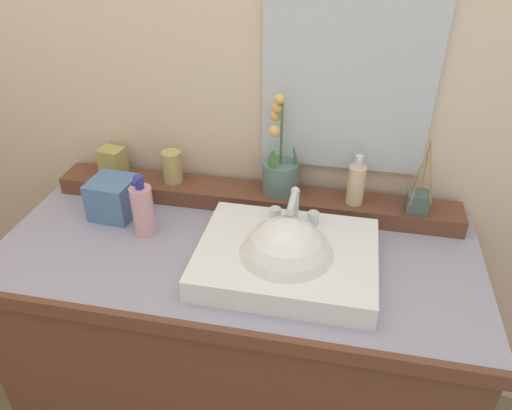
% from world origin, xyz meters
% --- Properties ---
extents(wall_back, '(3.35, 0.20, 2.54)m').
position_xyz_m(wall_back, '(0.00, 0.42, 1.27)').
color(wall_back, beige).
rests_on(wall_back, ground).
extents(vanity_cabinet, '(1.39, 0.63, 0.84)m').
position_xyz_m(vanity_cabinet, '(0.00, -0.00, 0.42)').
color(vanity_cabinet, brown).
rests_on(vanity_cabinet, ground).
extents(back_ledge, '(1.31, 0.12, 0.06)m').
position_xyz_m(back_ledge, '(0.00, 0.24, 0.87)').
color(back_ledge, brown).
rests_on(back_ledge, vanity_cabinet).
extents(sink_basin, '(0.48, 0.37, 0.28)m').
position_xyz_m(sink_basin, '(0.16, -0.07, 0.87)').
color(sink_basin, white).
rests_on(sink_basin, vanity_cabinet).
extents(potted_plant, '(0.12, 0.11, 0.33)m').
position_xyz_m(potted_plant, '(0.08, 0.25, 0.97)').
color(potted_plant, slate).
rests_on(potted_plant, back_ledge).
extents(soap_dispenser, '(0.05, 0.06, 0.16)m').
position_xyz_m(soap_dispenser, '(0.32, 0.23, 0.96)').
color(soap_dispenser, '#D7B88E').
rests_on(soap_dispenser, back_ledge).
extents(tumbler_cup, '(0.06, 0.06, 0.11)m').
position_xyz_m(tumbler_cup, '(-0.27, 0.24, 0.95)').
color(tumbler_cup, tan).
rests_on(tumbler_cup, back_ledge).
extents(reed_diffuser, '(0.08, 0.10, 0.24)m').
position_xyz_m(reed_diffuser, '(0.51, 0.22, 0.93)').
color(reed_diffuser, '#42534C').
rests_on(reed_diffuser, back_ledge).
extents(trinket_box, '(0.09, 0.08, 0.09)m').
position_xyz_m(trinket_box, '(-0.49, 0.26, 0.94)').
color(trinket_box, tan).
rests_on(trinket_box, back_ledge).
extents(lotion_bottle, '(0.06, 0.07, 0.19)m').
position_xyz_m(lotion_bottle, '(-0.29, 0.02, 0.92)').
color(lotion_bottle, '#D99EA4').
rests_on(lotion_bottle, vanity_cabinet).
extents(tissue_box, '(0.14, 0.14, 0.12)m').
position_xyz_m(tissue_box, '(-0.42, 0.10, 0.90)').
color(tissue_box, '#4C719C').
rests_on(tissue_box, vanity_cabinet).
extents(mirror, '(0.49, 0.02, 0.58)m').
position_xyz_m(mirror, '(0.26, 0.31, 1.27)').
color(mirror, silver).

